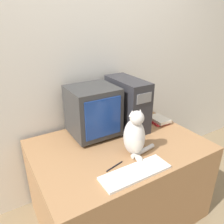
% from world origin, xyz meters
% --- Properties ---
extents(wall_back, '(7.00, 0.05, 2.50)m').
position_xyz_m(wall_back, '(0.00, 1.01, 1.25)').
color(wall_back, silver).
rests_on(wall_back, ground_plane).
extents(desk, '(1.35, 0.95, 0.72)m').
position_xyz_m(desk, '(0.00, 0.47, 0.36)').
color(desk, '#9E7047').
rests_on(desk, ground_plane).
extents(crt_monitor, '(0.38, 0.37, 0.43)m').
position_xyz_m(crt_monitor, '(-0.10, 0.73, 0.95)').
color(crt_monitor, '#333333').
rests_on(crt_monitor, desk).
extents(computer_tower, '(0.21, 0.47, 0.45)m').
position_xyz_m(computer_tower, '(0.23, 0.71, 0.95)').
color(computer_tower, '#28282D').
rests_on(computer_tower, desk).
extents(keyboard, '(0.49, 0.16, 0.02)m').
position_xyz_m(keyboard, '(-0.11, 0.11, 0.73)').
color(keyboard, silver).
rests_on(keyboard, desk).
extents(cat, '(0.28, 0.24, 0.37)m').
position_xyz_m(cat, '(0.02, 0.30, 0.88)').
color(cat, silver).
rests_on(cat, desk).
extents(book_stack, '(0.17, 0.20, 0.05)m').
position_xyz_m(book_stack, '(0.55, 0.61, 0.75)').
color(book_stack, red).
rests_on(book_stack, desk).
extents(pen, '(0.15, 0.04, 0.01)m').
position_xyz_m(pen, '(-0.19, 0.25, 0.73)').
color(pen, black).
rests_on(pen, desk).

